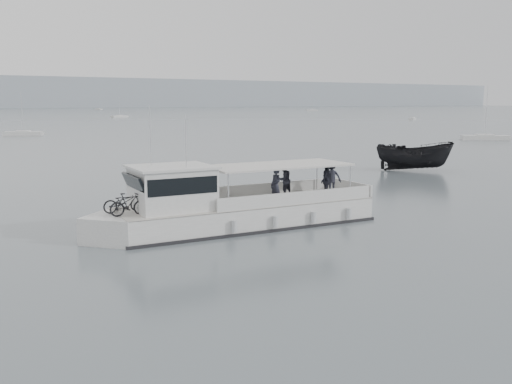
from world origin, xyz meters
TOP-DOWN VIEW (x-y plane):
  - ground at (0.00, 0.00)m, footprint 1400.00×1400.00m
  - tour_boat at (3.52, 2.58)m, footprint 14.11×4.24m
  - dark_motorboat at (28.04, 14.00)m, footprint 6.52×5.89m
  - moored_fleet at (47.09, 197.85)m, footprint 389.23×356.50m

SIDE VIEW (x-z plane):
  - ground at x=0.00m, z-range 0.00..0.00m
  - moored_fleet at x=47.09m, z-range -4.04..4.76m
  - tour_boat at x=3.52m, z-range -1.97..3.90m
  - dark_motorboat at x=28.04m, z-range 0.00..2.48m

